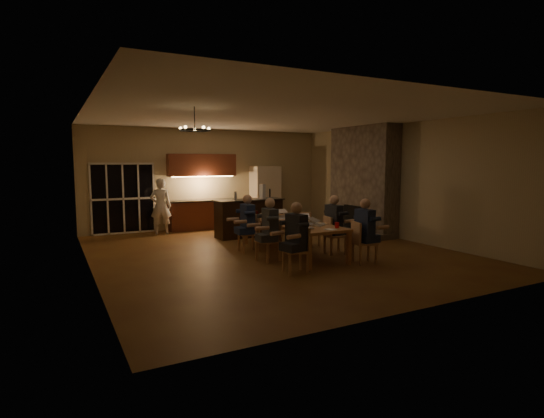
{
  "coord_description": "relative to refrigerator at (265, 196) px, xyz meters",
  "views": [
    {
      "loc": [
        -4.65,
        -8.78,
        2.13
      ],
      "look_at": [
        0.14,
        0.3,
        1.0
      ],
      "focal_mm": 28.0,
      "sensor_mm": 36.0,
      "label": 1
    }
  ],
  "objects": [
    {
      "name": "plate_near",
      "position": [
        -1.2,
        -5.07,
        -0.24
      ],
      "size": [
        0.26,
        0.26,
        0.02
      ],
      "primitive_type": "cylinder",
      "color": "silver",
      "rests_on": "dining_table"
    },
    {
      "name": "notepad",
      "position": [
        -1.46,
        -5.86,
        -0.24
      ],
      "size": [
        0.2,
        0.26,
        0.01
      ],
      "primitive_type": "cube",
      "rotation": [
        0.0,
        0.0,
        0.19
      ],
      "color": "white",
      "rests_on": "dining_table"
    },
    {
      "name": "bar_island",
      "position": [
        -1.48,
        -1.89,
        -0.46
      ],
      "size": [
        2.07,
        0.8,
        1.08
      ],
      "primitive_type": "cube",
      "rotation": [
        0.0,
        0.0,
        0.06
      ],
      "color": "black",
      "rests_on": "ground"
    },
    {
      "name": "person_left_mid",
      "position": [
        -2.4,
        -4.96,
        -0.31
      ],
      "size": [
        0.64,
        0.64,
        1.38
      ],
      "primitive_type": null,
      "rotation": [
        0.0,
        0.0,
        -1.64
      ],
      "color": "#34393E",
      "rests_on": "ground"
    },
    {
      "name": "person_left_near",
      "position": [
        -2.4,
        -6.06,
        -0.31
      ],
      "size": [
        0.7,
        0.7,
        1.38
      ],
      "primitive_type": null,
      "rotation": [
        0.0,
        0.0,
        -1.38
      ],
      "color": "#21242B",
      "rests_on": "ground"
    },
    {
      "name": "mug_mid",
      "position": [
        -1.43,
        -3.9,
        -0.2
      ],
      "size": [
        0.07,
        0.07,
        0.1
      ],
      "primitive_type": "cylinder",
      "color": "silver",
      "rests_on": "dining_table"
    },
    {
      "name": "laptop_e",
      "position": [
        -1.74,
        -3.38,
        -0.14
      ],
      "size": [
        0.34,
        0.3,
        0.23
      ],
      "primitive_type": null,
      "rotation": [
        0.0,
        0.0,
        3.22
      ],
      "color": "silver",
      "rests_on": "dining_table"
    },
    {
      "name": "person_right_near",
      "position": [
        -0.69,
        -6.02,
        -0.31
      ],
      "size": [
        0.61,
        0.61,
        1.38
      ],
      "primitive_type": null,
      "rotation": [
        0.0,
        0.0,
        1.6
      ],
      "color": "navy",
      "rests_on": "ground"
    },
    {
      "name": "laptop_d",
      "position": [
        -1.29,
        -4.53,
        -0.14
      ],
      "size": [
        0.41,
        0.39,
        0.23
      ],
      "primitive_type": null,
      "rotation": [
        0.0,
        0.0,
        -0.44
      ],
      "color": "silver",
      "rests_on": "dining_table"
    },
    {
      "name": "plate_left",
      "position": [
        -1.84,
        -5.29,
        -0.24
      ],
      "size": [
        0.23,
        0.23,
        0.02
      ],
      "primitive_type": "cylinder",
      "color": "silver",
      "rests_on": "dining_table"
    },
    {
      "name": "redcup_mid",
      "position": [
        -1.99,
        -4.12,
        -0.19
      ],
      "size": [
        0.08,
        0.08,
        0.12
      ],
      "primitive_type": "cylinder",
      "color": "#B80C11",
      "rests_on": "dining_table"
    },
    {
      "name": "chair_right_mid",
      "position": [
        -0.7,
        -4.99,
        -0.55
      ],
      "size": [
        0.51,
        0.51,
        0.89
      ],
      "primitive_type": null,
      "rotation": [
        0.0,
        0.0,
        1.39
      ],
      "color": "tan",
      "rests_on": "ground"
    },
    {
      "name": "left_wall",
      "position": [
        -5.92,
        -4.15,
        0.6
      ],
      "size": [
        0.04,
        9.0,
        3.2
      ],
      "primitive_type": "cube",
      "color": "tan",
      "rests_on": "ground"
    },
    {
      "name": "bar_blender",
      "position": [
        -1.01,
        -1.82,
        0.29
      ],
      "size": [
        0.17,
        0.17,
        0.42
      ],
      "primitive_type": "cube",
      "rotation": [
        0.0,
        0.0,
        0.35
      ],
      "color": "silver",
      "rests_on": "bar_island"
    },
    {
      "name": "right_wall",
      "position": [
        2.12,
        -4.15,
        0.6
      ],
      "size": [
        0.04,
        9.0,
        3.2
      ],
      "primitive_type": "cube",
      "color": "tan",
      "rests_on": "ground"
    },
    {
      "name": "laptop_b",
      "position": [
        -1.34,
        -5.24,
        -0.14
      ],
      "size": [
        0.42,
        0.42,
        0.23
      ],
      "primitive_type": null,
      "rotation": [
        0.0,
        0.0,
        0.64
      ],
      "color": "silver",
      "rests_on": "dining_table"
    },
    {
      "name": "can_silver",
      "position": [
        -1.52,
        -5.21,
        -0.19
      ],
      "size": [
        0.06,
        0.06,
        0.12
      ],
      "primitive_type": "cylinder",
      "color": "#B2B2B7",
      "rests_on": "dining_table"
    },
    {
      "name": "redcup_near",
      "position": [
        -1.19,
        -5.72,
        -0.19
      ],
      "size": [
        0.09,
        0.09,
        0.12
      ],
      "primitive_type": "cylinder",
      "color": "#B80C11",
      "rests_on": "dining_table"
    },
    {
      "name": "floor",
      "position": [
        -1.9,
        -4.15,
        -1.0
      ],
      "size": [
        9.0,
        9.0,
        0.0
      ],
      "primitive_type": "plane",
      "color": "brown",
      "rests_on": "ground"
    },
    {
      "name": "laptop_f",
      "position": [
        -1.24,
        -3.45,
        -0.14
      ],
      "size": [
        0.35,
        0.31,
        0.23
      ],
      "primitive_type": null,
      "rotation": [
        0.0,
        0.0,
        -0.1
      ],
      "color": "silver",
      "rests_on": "dining_table"
    },
    {
      "name": "refrigerator",
      "position": [
        0.0,
        0.0,
        0.0
      ],
      "size": [
        0.9,
        0.68,
        2.0
      ],
      "primitive_type": "cube",
      "color": "#EDDFC6",
      "rests_on": "ground"
    },
    {
      "name": "bar_bottle",
      "position": [
        -1.94,
        -1.98,
        0.2
      ],
      "size": [
        0.07,
        0.07,
        0.24
      ],
      "primitive_type": "cylinder",
      "color": "#99999E",
      "rests_on": "bar_island"
    },
    {
      "name": "chair_right_near",
      "position": [
        -0.69,
        -6.03,
        -0.55
      ],
      "size": [
        0.53,
        0.53,
        0.89
      ],
      "primitive_type": null,
      "rotation": [
        0.0,
        0.0,
        1.32
      ],
      "color": "tan",
      "rests_on": "ground"
    },
    {
      "name": "standing_person",
      "position": [
        -3.63,
        -0.3,
        -0.16
      ],
      "size": [
        0.7,
        0.55,
        1.68
      ],
      "primitive_type": "imported",
      "rotation": [
        0.0,
        0.0,
        2.87
      ],
      "color": "white",
      "rests_on": "ground"
    },
    {
      "name": "chandelier",
      "position": [
        -4.0,
        -4.89,
        1.75
      ],
      "size": [
        0.6,
        0.6,
        0.03
      ],
      "primitive_type": "torus",
      "color": "black",
      "rests_on": "ceiling"
    },
    {
      "name": "laptop_a",
      "position": [
        -1.81,
        -5.45,
        -0.14
      ],
      "size": [
        0.4,
        0.38,
        0.23
      ],
      "primitive_type": null,
      "rotation": [
        0.0,
        0.0,
        2.76
      ],
      "color": "silver",
      "rests_on": "dining_table"
    },
    {
      "name": "dining_table",
      "position": [
        -1.56,
        -4.45,
        -0.62
      ],
      "size": [
        1.1,
        3.18,
        0.75
      ],
      "primitive_type": "cube",
      "color": "#C57B4F",
      "rests_on": "ground"
    },
    {
      "name": "french_doors",
      "position": [
        -4.6,
        0.32,
        0.05
      ],
      "size": [
        1.86,
        0.08,
        2.1
      ],
      "primitive_type": "cube",
      "color": "black",
      "rests_on": "ground"
    },
    {
      "name": "ceiling",
      "position": [
        -1.9,
        -4.15,
        2.22
      ],
      "size": [
        8.0,
        9.0,
        0.04
      ],
      "primitive_type": "cube",
      "color": "white",
      "rests_on": "back_wall"
    },
    {
      "name": "chair_left_mid",
      "position": [
        -2.41,
        -4.88,
        -0.55
      ],
      "size": [
        0.54,
        0.54,
        0.89
      ],
      "primitive_type": null,
      "rotation": [
        0.0,
        0.0,
        -1.29
      ],
      "color": "tan",
      "rests_on": "ground"
    },
    {
      "name": "can_cola",
      "position": [
        -1.76,
        -3.01,
        -0.19
      ],
      "size": [
        0.06,
        0.06,
        0.12
      ],
      "primitive_type": "cylinder",
      "color": "#3F0F0C",
      "rests_on": "dining_table"
    },
    {
      "name": "kitchenette",
      "position": [
        -2.2,
        0.05,
        0.2
      ],
      "size": [
        2.24,
        0.68,
        2.4
      ],
      "primitive_type": null,
      "color": "brown",
      "rests_on": "ground"
    },
    {
      "name": "plate_far",
      "position": [
        -1.15,
        -3.64,
        -0.24
      ],
      "size": [
        0.24,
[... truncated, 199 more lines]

